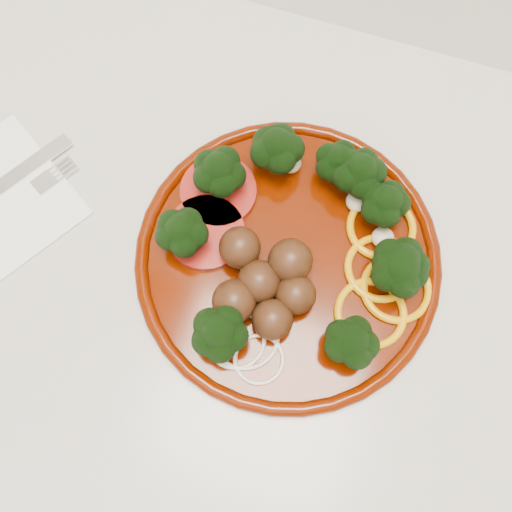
% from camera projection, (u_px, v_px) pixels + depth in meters
% --- Properties ---
extents(counter, '(2.40, 0.60, 0.90)m').
position_uv_depth(counter, '(199.00, 316.00, 1.01)').
color(counter, silver).
rests_on(counter, ground).
extents(plate, '(0.30, 0.30, 0.06)m').
position_uv_depth(plate, '(295.00, 251.00, 0.56)').
color(plate, '#4A0F00').
rests_on(plate, counter).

